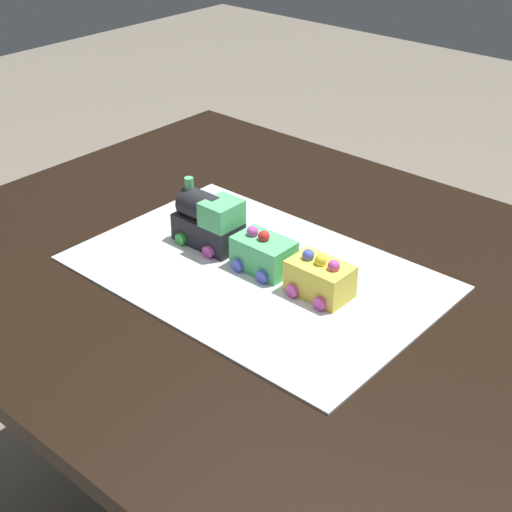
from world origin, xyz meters
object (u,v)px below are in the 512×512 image
cake_car_flatbed_mint_green (263,254)px  cake_car_caboose_lemon (320,278)px  dining_table (297,333)px  cake_locomotive (208,220)px

cake_car_flatbed_mint_green → cake_car_caboose_lemon: 0.12m
dining_table → cake_car_flatbed_mint_green: bearing=-168.6°
cake_locomotive → cake_car_caboose_lemon: (0.25, -0.00, -0.02)m
dining_table → cake_car_flatbed_mint_green: 0.16m
cake_locomotive → cake_car_flatbed_mint_green: size_ratio=1.40×
cake_locomotive → cake_car_caboose_lemon: 0.25m
dining_table → cake_car_caboose_lemon: size_ratio=14.00×
cake_locomotive → cake_car_flatbed_mint_green: (0.13, -0.00, -0.02)m
dining_table → cake_car_caboose_lemon: (0.05, -0.01, 0.14)m
cake_car_flatbed_mint_green → cake_locomotive: bearing=180.0°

